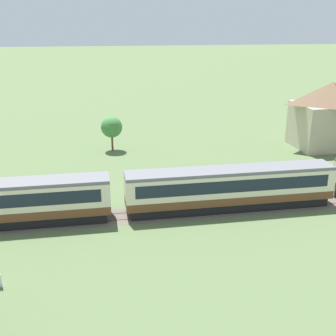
{
  "coord_description": "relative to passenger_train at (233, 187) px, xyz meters",
  "views": [
    {
      "loc": [
        -45.47,
        -36.65,
        17.36
      ],
      "look_at": [
        -38.3,
        4.13,
        2.96
      ],
      "focal_mm": 45.0,
      "sensor_mm": 36.0,
      "label": 1
    }
  ],
  "objects": [
    {
      "name": "yard_tree_1",
      "position": [
        -10.57,
        21.99,
        1.1
      ],
      "size": [
        2.99,
        2.99,
        4.91
      ],
      "color": "brown",
      "rests_on": "ground_plane"
    },
    {
      "name": "railway_track",
      "position": [
        4.31,
        0.0,
        -2.29
      ],
      "size": [
        172.06,
        3.6,
        0.04
      ],
      "color": "#665B51",
      "rests_on": "ground_plane"
    },
    {
      "name": "station_house_brown_roof",
      "position": [
        20.34,
        18.42,
        2.57
      ],
      "size": [
        9.99,
        8.0,
        9.4
      ],
      "color": "#BCB293",
      "rests_on": "ground_plane"
    },
    {
      "name": "passenger_train",
      "position": [
        0.0,
        0.0,
        0.0
      ],
      "size": [
        107.45,
        2.92,
        4.14
      ],
      "color": "brown",
      "rests_on": "ground_plane"
    }
  ]
}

